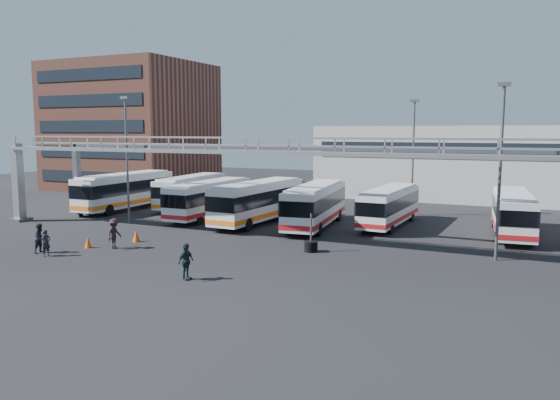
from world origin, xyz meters
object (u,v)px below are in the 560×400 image
at_px(pedestrian_a, 46,243).
at_px(pedestrian_d, 186,262).
at_px(bus_1, 191,190).
at_px(pedestrian_c, 114,234).
at_px(cone_left, 88,242).
at_px(bus_7, 513,212).
at_px(light_pole_mid, 501,162).
at_px(light_pole_back, 413,151).
at_px(tire_stack, 311,245).
at_px(bus_3, 258,200).
at_px(cone_right, 136,236).
at_px(pedestrian_b, 40,238).
at_px(bus_2, 210,198).
at_px(bus_0, 125,190).
at_px(bus_4, 315,204).
at_px(bus_5, 389,205).
at_px(light_pole_left, 127,153).

relative_size(pedestrian_a, pedestrian_d, 0.86).
xyz_separation_m(bus_1, pedestrian_c, (6.04, -17.50, -0.77)).
bearing_deg(cone_left, bus_7, 33.02).
height_order(light_pole_mid, cone_left, light_pole_mid).
height_order(light_pole_back, tire_stack, light_pole_back).
height_order(bus_1, bus_7, bus_7).
bearing_deg(light_pole_back, bus_3, -137.71).
bearing_deg(bus_3, cone_right, -108.93).
relative_size(bus_3, pedestrian_b, 6.14).
bearing_deg(pedestrian_a, cone_left, -9.48).
bearing_deg(bus_2, bus_0, 175.22).
distance_m(bus_4, bus_5, 5.89).
bearing_deg(bus_5, cone_right, -134.90).
bearing_deg(light_pole_mid, pedestrian_c, -162.66).
xyz_separation_m(light_pole_left, pedestrian_b, (2.35, -10.88, -4.81)).
relative_size(bus_2, tire_stack, 4.38).
distance_m(bus_4, tire_stack, 8.89).
relative_size(light_pole_back, bus_1, 0.97).
bearing_deg(pedestrian_b, bus_4, -36.36).
xyz_separation_m(pedestrian_a, pedestrian_d, (10.66, -0.79, 0.13)).
distance_m(bus_1, pedestrian_a, 21.26).
distance_m(bus_5, cone_right, 19.45).
height_order(light_pole_back, pedestrian_a, light_pole_back).
xyz_separation_m(bus_7, tire_stack, (-11.15, -10.94, -1.34)).
bearing_deg(cone_right, pedestrian_d, -37.08).
distance_m(pedestrian_d, cone_right, 10.81).
xyz_separation_m(pedestrian_a, pedestrian_b, (-1.05, 0.51, 0.11)).
height_order(bus_1, bus_5, bus_1).
xyz_separation_m(bus_7, pedestrian_d, (-14.48, -19.62, -0.81)).
distance_m(light_pole_left, light_pole_mid, 28.02).
relative_size(light_pole_left, tire_stack, 4.24).
xyz_separation_m(light_pole_left, cone_right, (5.45, -5.67, -5.33)).
xyz_separation_m(bus_2, bus_5, (15.01, 2.61, -0.08)).
bearing_deg(tire_stack, bus_0, 157.68).
xyz_separation_m(bus_1, pedestrian_a, (3.81, -20.90, -0.93)).
bearing_deg(bus_7, bus_1, 169.82).
bearing_deg(cone_right, light_pole_mid, 11.71).
bearing_deg(bus_0, light_pole_back, 17.58).
bearing_deg(bus_7, light_pole_left, -171.47).
height_order(bus_0, bus_5, bus_0).
bearing_deg(light_pole_left, tire_stack, -11.38).
bearing_deg(cone_right, bus_1, 111.09).
bearing_deg(cone_right, bus_3, 68.00).
bearing_deg(pedestrian_c, bus_3, -23.32).
xyz_separation_m(bus_3, cone_right, (-4.11, -10.18, -1.48)).
bearing_deg(pedestrian_c, bus_1, 13.18).
distance_m(bus_2, pedestrian_b, 16.09).
xyz_separation_m(light_pole_back, bus_7, (8.53, -6.56, -3.98)).
xyz_separation_m(bus_7, cone_left, (-24.61, -15.99, -1.38)).
distance_m(light_pole_back, pedestrian_b, 30.88).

